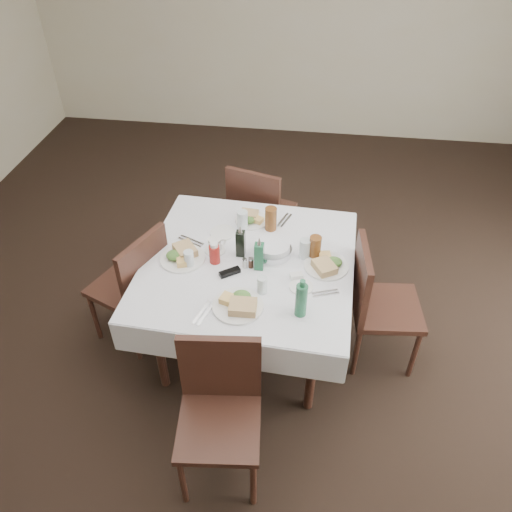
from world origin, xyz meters
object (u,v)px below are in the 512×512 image
(chair_south, at_px, (220,403))
(ketchup_bottle, at_px, (214,253))
(dining_table, at_px, (248,270))
(chair_east, at_px, (374,299))
(green_bottle, at_px, (301,300))
(water_e, at_px, (305,249))
(water_s, at_px, (262,285))
(bread_basket, at_px, (273,249))
(water_n, at_px, (242,220))
(oil_cruet_dark, at_px, (241,242))
(coffee_mug, at_px, (215,245))
(oil_cruet_green, at_px, (259,255))
(chair_north, at_px, (259,210))
(water_w, at_px, (189,259))
(chair_west, at_px, (136,282))

(chair_south, bearing_deg, ketchup_bottle, 102.22)
(dining_table, distance_m, chair_east, 0.85)
(green_bottle, bearing_deg, water_e, 90.80)
(water_s, relative_size, bread_basket, 0.46)
(water_n, distance_m, oil_cruet_dark, 0.29)
(coffee_mug, bearing_deg, oil_cruet_green, -22.84)
(dining_table, distance_m, coffee_mug, 0.27)
(water_s, relative_size, oil_cruet_green, 0.47)
(chair_north, height_order, chair_east, chair_north)
(water_w, distance_m, coffee_mug, 0.22)
(water_w, relative_size, bread_basket, 0.48)
(water_e, relative_size, coffee_mug, 0.97)
(dining_table, distance_m, water_w, 0.40)
(water_w, height_order, oil_cruet_dark, oil_cruet_dark)
(water_w, xyz_separation_m, green_bottle, (0.72, -0.32, 0.05))
(chair_south, xyz_separation_m, chair_west, (-0.74, 0.85, 0.01))
(dining_table, distance_m, chair_north, 0.91)
(water_w, bearing_deg, water_e, 15.10)
(dining_table, distance_m, bread_basket, 0.21)
(ketchup_bottle, height_order, green_bottle, green_bottle)
(chair_south, distance_m, water_e, 1.11)
(dining_table, relative_size, water_n, 10.28)
(dining_table, relative_size, oil_cruet_green, 5.86)
(chair_south, relative_size, coffee_mug, 6.68)
(oil_cruet_green, distance_m, ketchup_bottle, 0.29)
(oil_cruet_green, bearing_deg, chair_west, -179.84)
(bread_basket, bearing_deg, water_e, -0.71)
(water_n, bearing_deg, chair_west, -149.16)
(chair_west, relative_size, water_n, 6.86)
(chair_east, relative_size, oil_cruet_dark, 4.02)
(oil_cruet_dark, xyz_separation_m, oil_cruet_green, (0.13, -0.11, 0.00))
(chair_east, relative_size, water_n, 6.88)
(water_w, xyz_separation_m, ketchup_bottle, (0.15, 0.06, 0.01))
(chair_north, distance_m, ketchup_bottle, 1.00)
(dining_table, height_order, chair_west, chair_west)
(chair_south, distance_m, chair_east, 1.24)
(water_n, bearing_deg, chair_east, -20.60)
(oil_cruet_dark, bearing_deg, coffee_mug, 174.77)
(dining_table, relative_size, chair_east, 1.50)
(chair_east, relative_size, coffee_mug, 6.78)
(coffee_mug, bearing_deg, chair_north, 77.95)
(chair_west, height_order, coffee_mug, chair_west)
(water_w, bearing_deg, oil_cruet_green, 5.78)
(dining_table, bearing_deg, oil_cruet_green, -36.22)
(water_e, distance_m, bread_basket, 0.21)
(chair_west, relative_size, water_s, 8.36)
(dining_table, bearing_deg, ketchup_bottle, -169.83)
(dining_table, distance_m, ketchup_bottle, 0.26)
(chair_west, height_order, green_bottle, green_bottle)
(chair_north, height_order, bread_basket, chair_north)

